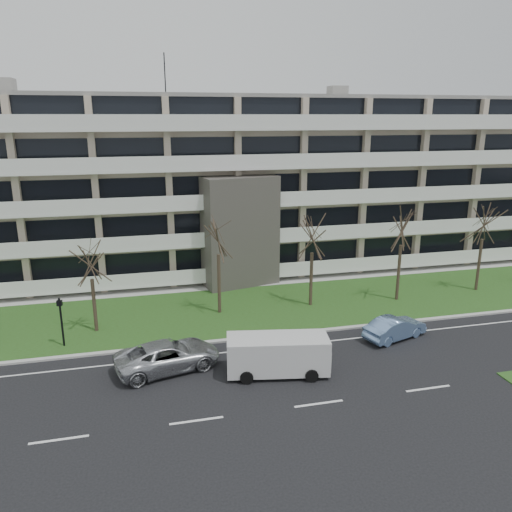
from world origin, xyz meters
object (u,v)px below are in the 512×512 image
object	(u,v)px
silver_pickup	(168,356)
blue_sedan	(395,328)
white_van	(279,352)
pedestrian_signal	(61,316)

from	to	relation	value
silver_pickup	blue_sedan	size ratio (longest dim) A/B	1.35
white_van	silver_pickup	bearing A→B (deg)	172.11
pedestrian_signal	silver_pickup	bearing A→B (deg)	-23.36
blue_sedan	white_van	size ratio (longest dim) A/B	0.74
blue_sedan	pedestrian_signal	world-z (taller)	pedestrian_signal
blue_sedan	white_van	xyz separation A→B (m)	(-8.36, -2.55, 0.57)
blue_sedan	pedestrian_signal	size ratio (longest dim) A/B	1.36
white_van	pedestrian_signal	world-z (taller)	pedestrian_signal
silver_pickup	blue_sedan	xyz separation A→B (m)	(14.20, 0.65, -0.10)
white_van	pedestrian_signal	size ratio (longest dim) A/B	1.83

